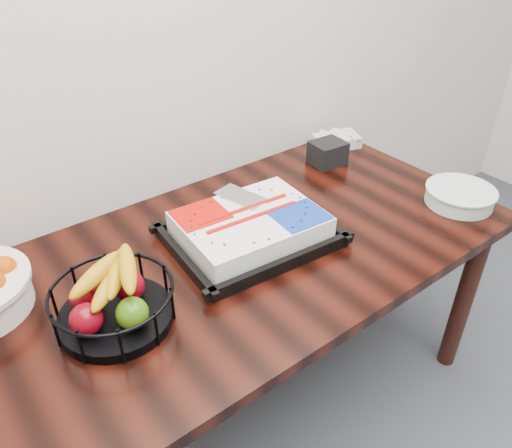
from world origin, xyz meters
TOP-DOWN VIEW (x-y plane):
  - table at (0.00, 2.00)m, footprint 1.80×0.90m
  - cake_tray at (0.06, 2.02)m, footprint 0.52×0.43m
  - fruit_basket at (-0.43, 1.94)m, footprint 0.32×0.32m
  - plate_stack at (0.79, 1.74)m, footprint 0.25×0.25m
  - fork_bag at (0.79, 2.35)m, footprint 0.22×0.17m
  - napkin_box at (0.64, 2.25)m, footprint 0.14×0.12m

SIDE VIEW (x-z plane):
  - table at x=0.00m, z-range 0.29..1.04m
  - fork_bag at x=0.79m, z-range 0.75..0.80m
  - plate_stack at x=0.79m, z-range 0.75..0.81m
  - cake_tray at x=0.06m, z-range 0.75..0.85m
  - napkin_box at x=0.64m, z-range 0.75..0.84m
  - fruit_basket at x=-0.43m, z-range 0.74..0.90m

